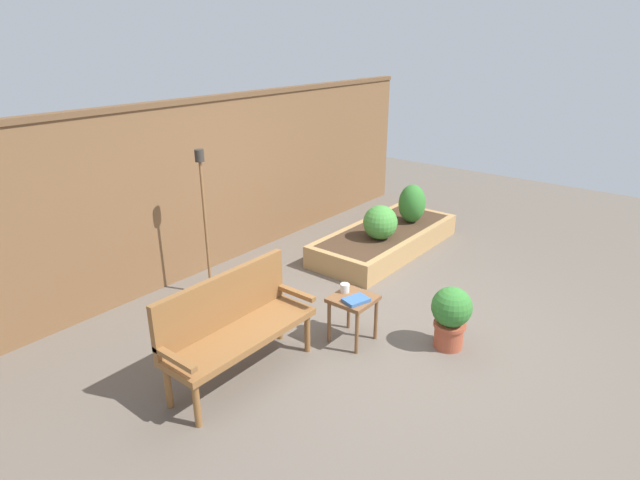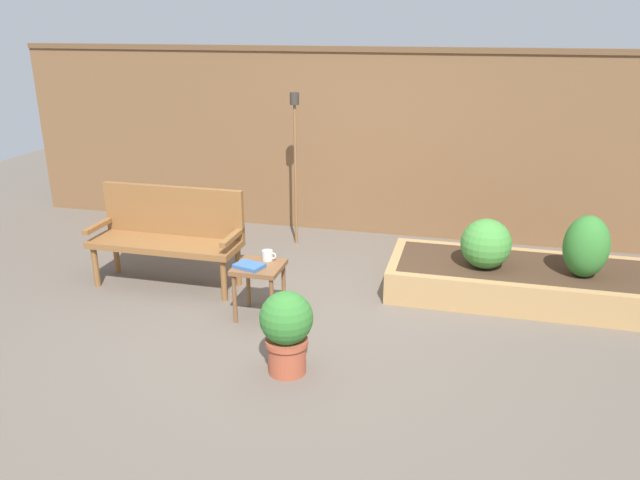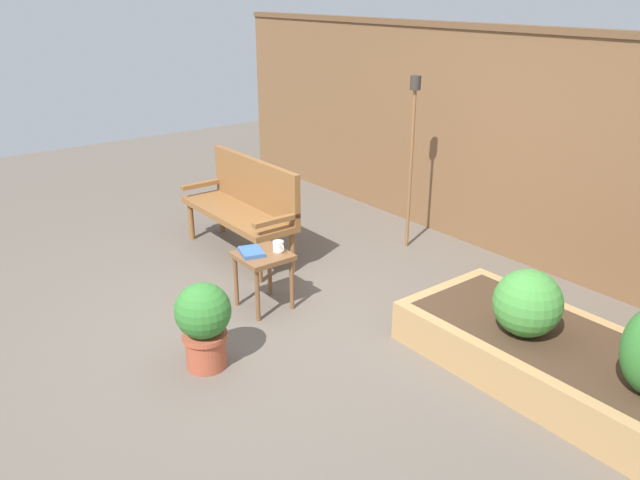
{
  "view_description": "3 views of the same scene",
  "coord_description": "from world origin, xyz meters",
  "px_view_note": "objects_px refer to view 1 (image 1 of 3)",
  "views": [
    {
      "loc": [
        -3.98,
        -2.41,
        2.84
      ],
      "look_at": [
        0.39,
        1.08,
        0.62
      ],
      "focal_mm": 29.08,
      "sensor_mm": 36.0,
      "label": 1
    },
    {
      "loc": [
        1.38,
        -4.44,
        2.43
      ],
      "look_at": [
        0.09,
        0.66,
        0.55
      ],
      "focal_mm": 34.51,
      "sensor_mm": 36.0,
      "label": 2
    },
    {
      "loc": [
        3.61,
        -2.34,
        2.46
      ],
      "look_at": [
        -0.02,
        0.47,
        0.6
      ],
      "focal_mm": 35.03,
      "sensor_mm": 36.0,
      "label": 3
    }
  ],
  "objects_px": {
    "cup_on_table": "(345,288)",
    "shrub_far_corner": "(412,204)",
    "shrub_near_bench": "(380,222)",
    "potted_boxwood": "(451,314)",
    "garden_bench": "(234,320)",
    "side_table": "(353,305)",
    "tiki_torch": "(203,198)",
    "book_on_table": "(356,300)"
  },
  "relations": [
    {
      "from": "side_table",
      "to": "book_on_table",
      "type": "bearing_deg",
      "value": -128.05
    },
    {
      "from": "cup_on_table",
      "to": "potted_boxwood",
      "type": "bearing_deg",
      "value": -64.0
    },
    {
      "from": "garden_bench",
      "to": "side_table",
      "type": "xyz_separation_m",
      "value": [
        1.09,
        -0.5,
        -0.15
      ]
    },
    {
      "from": "cup_on_table",
      "to": "shrub_near_bench",
      "type": "height_order",
      "value": "shrub_near_bench"
    },
    {
      "from": "side_table",
      "to": "shrub_far_corner",
      "type": "height_order",
      "value": "shrub_far_corner"
    },
    {
      "from": "shrub_near_bench",
      "to": "tiki_torch",
      "type": "height_order",
      "value": "tiki_torch"
    },
    {
      "from": "garden_bench",
      "to": "tiki_torch",
      "type": "relative_size",
      "value": 0.84
    },
    {
      "from": "shrub_near_bench",
      "to": "shrub_far_corner",
      "type": "distance_m",
      "value": 0.84
    },
    {
      "from": "book_on_table",
      "to": "shrub_near_bench",
      "type": "height_order",
      "value": "shrub_near_bench"
    },
    {
      "from": "shrub_far_corner",
      "to": "tiki_torch",
      "type": "bearing_deg",
      "value": 161.19
    },
    {
      "from": "potted_boxwood",
      "to": "shrub_far_corner",
      "type": "height_order",
      "value": "shrub_far_corner"
    },
    {
      "from": "potted_boxwood",
      "to": "tiki_torch",
      "type": "height_order",
      "value": "tiki_torch"
    },
    {
      "from": "garden_bench",
      "to": "potted_boxwood",
      "type": "bearing_deg",
      "value": -39.48
    },
    {
      "from": "tiki_torch",
      "to": "book_on_table",
      "type": "bearing_deg",
      "value": -85.16
    },
    {
      "from": "side_table",
      "to": "shrub_far_corner",
      "type": "bearing_deg",
      "value": 18.01
    },
    {
      "from": "book_on_table",
      "to": "tiki_torch",
      "type": "distance_m",
      "value": 2.07
    },
    {
      "from": "potted_boxwood",
      "to": "tiki_torch",
      "type": "distance_m",
      "value": 2.88
    },
    {
      "from": "garden_bench",
      "to": "shrub_far_corner",
      "type": "distance_m",
      "value": 3.81
    },
    {
      "from": "shrub_far_corner",
      "to": "potted_boxwood",
      "type": "bearing_deg",
      "value": -142.88
    },
    {
      "from": "cup_on_table",
      "to": "book_on_table",
      "type": "xyz_separation_m",
      "value": [
        -0.1,
        -0.2,
        -0.03
      ]
    },
    {
      "from": "side_table",
      "to": "book_on_table",
      "type": "relative_size",
      "value": 2.06
    },
    {
      "from": "book_on_table",
      "to": "shrub_far_corner",
      "type": "xyz_separation_m",
      "value": [
        2.76,
        0.95,
        0.08
      ]
    },
    {
      "from": "shrub_far_corner",
      "to": "tiki_torch",
      "type": "relative_size",
      "value": 0.33
    },
    {
      "from": "side_table",
      "to": "tiki_torch",
      "type": "height_order",
      "value": "tiki_torch"
    },
    {
      "from": "side_table",
      "to": "tiki_torch",
      "type": "distance_m",
      "value": 2.04
    },
    {
      "from": "cup_on_table",
      "to": "potted_boxwood",
      "type": "distance_m",
      "value": 1.04
    },
    {
      "from": "cup_on_table",
      "to": "shrub_far_corner",
      "type": "height_order",
      "value": "shrub_far_corner"
    },
    {
      "from": "garden_bench",
      "to": "shrub_near_bench",
      "type": "relative_size",
      "value": 3.16
    },
    {
      "from": "side_table",
      "to": "shrub_near_bench",
      "type": "distance_m",
      "value": 2.06
    },
    {
      "from": "garden_bench",
      "to": "potted_boxwood",
      "type": "height_order",
      "value": "garden_bench"
    },
    {
      "from": "shrub_near_bench",
      "to": "shrub_far_corner",
      "type": "xyz_separation_m",
      "value": [
        0.84,
        0.0,
        0.05
      ]
    },
    {
      "from": "book_on_table",
      "to": "shrub_far_corner",
      "type": "relative_size",
      "value": 0.42
    },
    {
      "from": "potted_boxwood",
      "to": "shrub_near_bench",
      "type": "bearing_deg",
      "value": 50.68
    },
    {
      "from": "shrub_near_bench",
      "to": "cup_on_table",
      "type": "bearing_deg",
      "value": -157.6
    },
    {
      "from": "book_on_table",
      "to": "shrub_far_corner",
      "type": "height_order",
      "value": "shrub_far_corner"
    },
    {
      "from": "side_table",
      "to": "potted_boxwood",
      "type": "xyz_separation_m",
      "value": [
        0.49,
        -0.8,
        -0.04
      ]
    },
    {
      "from": "cup_on_table",
      "to": "book_on_table",
      "type": "relative_size",
      "value": 0.54
    },
    {
      "from": "potted_boxwood",
      "to": "garden_bench",
      "type": "bearing_deg",
      "value": 140.52
    },
    {
      "from": "cup_on_table",
      "to": "shrub_far_corner",
      "type": "xyz_separation_m",
      "value": [
        2.67,
        0.75,
        0.05
      ]
    },
    {
      "from": "shrub_far_corner",
      "to": "garden_bench",
      "type": "bearing_deg",
      "value": -174.3
    },
    {
      "from": "potted_boxwood",
      "to": "shrub_near_bench",
      "type": "distance_m",
      "value": 2.17
    },
    {
      "from": "shrub_near_bench",
      "to": "shrub_far_corner",
      "type": "relative_size",
      "value": 0.82
    }
  ]
}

